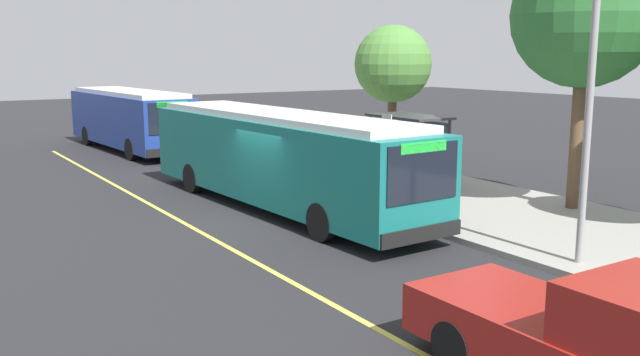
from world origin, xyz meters
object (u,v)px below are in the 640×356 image
at_px(transit_bus_main, 279,156).
at_px(pickup_truck, 605,345).
at_px(transit_bus_second, 130,118).
at_px(waiting_bench, 420,174).
at_px(route_sign_post, 387,148).

xyz_separation_m(transit_bus_main, pickup_truck, (12.83, -2.26, -0.76)).
height_order(transit_bus_second, waiting_bench, transit_bus_second).
height_order(transit_bus_main, route_sign_post, same).
bearing_deg(route_sign_post, transit_bus_second, -172.68).
height_order(waiting_bench, route_sign_post, route_sign_post).
relative_size(transit_bus_second, waiting_bench, 6.64).
bearing_deg(transit_bus_second, route_sign_post, 7.32).
bearing_deg(waiting_bench, transit_bus_main, -93.88).
bearing_deg(transit_bus_main, waiting_bench, 86.12).
bearing_deg(transit_bus_main, route_sign_post, 46.86).
xyz_separation_m(transit_bus_main, waiting_bench, (0.36, 5.29, -0.99)).
xyz_separation_m(transit_bus_main, transit_bus_second, (-15.27, 0.12, -0.00)).
bearing_deg(pickup_truck, route_sign_post, 156.43).
height_order(transit_bus_second, pickup_truck, transit_bus_second).
xyz_separation_m(waiting_bench, route_sign_post, (1.86, -2.92, 1.32)).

